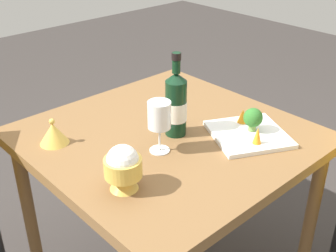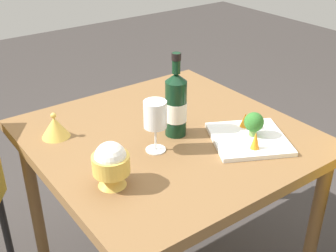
% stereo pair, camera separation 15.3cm
% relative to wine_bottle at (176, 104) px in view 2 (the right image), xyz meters
% --- Properties ---
extents(dining_table, '(0.92, 0.92, 0.73)m').
position_rel_wine_bottle_xyz_m(dining_table, '(0.02, 0.02, -0.20)').
color(dining_table, brown).
rests_on(dining_table, ground_plane).
extents(wine_bottle, '(0.08, 0.08, 0.30)m').
position_rel_wine_bottle_xyz_m(wine_bottle, '(0.00, 0.00, 0.00)').
color(wine_bottle, black).
rests_on(wine_bottle, dining_table).
extents(wine_glass, '(0.08, 0.08, 0.18)m').
position_rel_wine_bottle_xyz_m(wine_glass, '(-0.05, 0.12, 0.01)').
color(wine_glass, white).
rests_on(wine_glass, dining_table).
extents(rice_bowl, '(0.11, 0.11, 0.14)m').
position_rel_wine_bottle_xyz_m(rice_bowl, '(-0.14, 0.34, -0.04)').
color(rice_bowl, gold).
rests_on(rice_bowl, dining_table).
extents(rice_bowl_lid, '(0.10, 0.10, 0.09)m').
position_rel_wine_bottle_xyz_m(rice_bowl_lid, '(0.23, 0.35, -0.08)').
color(rice_bowl_lid, gold).
rests_on(rice_bowl_lid, dining_table).
extents(serving_plate, '(0.34, 0.34, 0.02)m').
position_rel_wine_bottle_xyz_m(serving_plate, '(-0.19, -0.17, -0.11)').
color(serving_plate, white).
rests_on(serving_plate, dining_table).
extents(broccoli_floret, '(0.07, 0.07, 0.09)m').
position_rel_wine_bottle_xyz_m(broccoli_floret, '(-0.19, -0.19, -0.05)').
color(broccoli_floret, '#729E4C').
rests_on(broccoli_floret, serving_plate).
extents(carrot_garnish_left, '(0.03, 0.03, 0.06)m').
position_rel_wine_bottle_xyz_m(carrot_garnish_left, '(-0.25, -0.13, -0.07)').
color(carrot_garnish_left, orange).
rests_on(carrot_garnish_left, serving_plate).
extents(carrot_garnish_right, '(0.04, 0.04, 0.05)m').
position_rel_wine_bottle_xyz_m(carrot_garnish_right, '(-0.12, -0.22, -0.08)').
color(carrot_garnish_right, orange).
rests_on(carrot_garnish_right, serving_plate).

